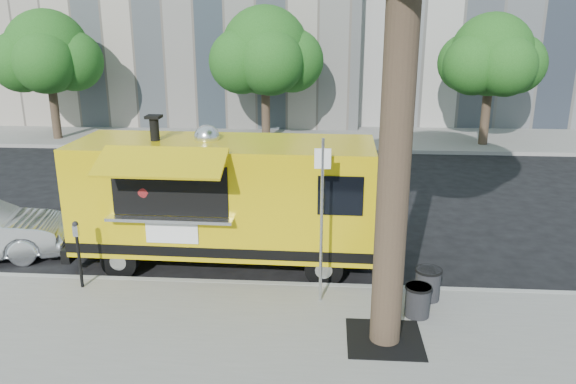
# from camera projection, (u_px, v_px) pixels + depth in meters

# --- Properties ---
(ground) EXTENTS (120.00, 120.00, 0.00)m
(ground) POSITION_uv_depth(u_px,v_px,m) (248.00, 269.00, 11.86)
(ground) COLOR black
(ground) RESTS_ON ground
(sidewalk) EXTENTS (60.00, 6.00, 0.15)m
(sidewalk) POSITION_uv_depth(u_px,v_px,m) (209.00, 382.00, 8.03)
(sidewalk) COLOR gray
(sidewalk) RESTS_ON ground
(curb) EXTENTS (60.00, 0.14, 0.16)m
(curb) POSITION_uv_depth(u_px,v_px,m) (241.00, 285.00, 10.95)
(curb) COLOR #999993
(curb) RESTS_ON ground
(far_sidewalk) EXTENTS (60.00, 5.00, 0.15)m
(far_sidewalk) POSITION_uv_depth(u_px,v_px,m) (291.00, 138.00, 24.71)
(far_sidewalk) COLOR gray
(far_sidewalk) RESTS_ON ground
(tree_well) EXTENTS (1.20, 1.20, 0.02)m
(tree_well) POSITION_uv_depth(u_px,v_px,m) (384.00, 339.00, 8.97)
(tree_well) COLOR black
(tree_well) RESTS_ON sidewalk
(far_tree_a) EXTENTS (3.42, 3.42, 5.36)m
(far_tree_a) POSITION_uv_depth(u_px,v_px,m) (48.00, 52.00, 23.16)
(far_tree_a) COLOR #33261C
(far_tree_a) RESTS_ON far_sidewalk
(far_tree_b) EXTENTS (3.60, 3.60, 5.50)m
(far_tree_b) POSITION_uv_depth(u_px,v_px,m) (265.00, 51.00, 22.91)
(far_tree_b) COLOR #33261C
(far_tree_b) RESTS_ON far_sidewalk
(far_tree_c) EXTENTS (3.24, 3.24, 5.21)m
(far_tree_c) POSITION_uv_depth(u_px,v_px,m) (492.00, 55.00, 22.05)
(far_tree_c) COLOR #33261C
(far_tree_c) RESTS_ON far_sidewalk
(sign_post) EXTENTS (0.28, 0.06, 3.00)m
(sign_post) POSITION_uv_depth(u_px,v_px,m) (322.00, 212.00, 9.74)
(sign_post) COLOR silver
(sign_post) RESTS_ON sidewalk
(parking_meter) EXTENTS (0.11, 0.11, 1.33)m
(parking_meter) POSITION_uv_depth(u_px,v_px,m) (78.00, 247.00, 10.49)
(parking_meter) COLOR black
(parking_meter) RESTS_ON sidewalk
(food_truck) EXTENTS (6.49, 3.03, 3.17)m
(food_truck) POSITION_uv_depth(u_px,v_px,m) (223.00, 198.00, 11.68)
(food_truck) COLOR #DABA0B
(food_truck) RESTS_ON ground
(trash_bin_left) EXTENTS (0.46, 0.46, 0.56)m
(trash_bin_left) POSITION_uv_depth(u_px,v_px,m) (418.00, 300.00, 9.61)
(trash_bin_left) COLOR black
(trash_bin_left) RESTS_ON sidewalk
(trash_bin_right) EXTENTS (0.49, 0.49, 0.59)m
(trash_bin_right) POSITION_uv_depth(u_px,v_px,m) (428.00, 283.00, 10.19)
(trash_bin_right) COLOR black
(trash_bin_right) RESTS_ON sidewalk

